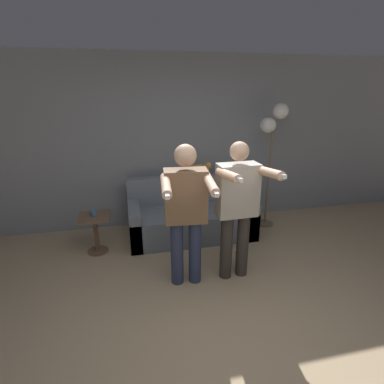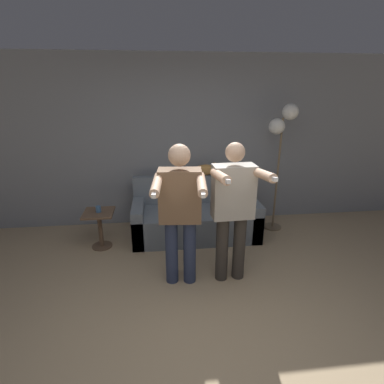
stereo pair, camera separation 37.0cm
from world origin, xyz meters
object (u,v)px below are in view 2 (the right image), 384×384
object	(u,v)px
side_table	(100,222)
cup	(98,209)
floor_lamp	(282,129)
couch	(195,218)
cat	(206,169)
person_left	(180,207)
person_right	(233,205)

from	to	relation	value
side_table	cup	distance (m)	0.20
floor_lamp	cup	bearing A→B (deg)	-173.06
couch	cup	bearing A→B (deg)	-170.48
cat	floor_lamp	size ratio (longest dim) A/B	0.25
couch	person_left	bearing A→B (deg)	-105.00
person_left	cat	bearing A→B (deg)	75.81
couch	cup	xyz separation A→B (m)	(-1.35, -0.23, 0.29)
person_left	side_table	size ratio (longest dim) A/B	3.02
side_table	cup	xyz separation A→B (m)	(0.00, -0.00, 0.20)
cat	person_left	bearing A→B (deg)	-109.49
cat	cup	distance (m)	1.67
floor_lamp	person_right	bearing A→B (deg)	-128.78
person_right	cat	bearing A→B (deg)	90.31
floor_lamp	side_table	bearing A→B (deg)	-173.15
couch	cat	size ratio (longest dim) A/B	3.86
person_right	cup	xyz separation A→B (m)	(-1.61, 0.93, -0.36)
couch	side_table	xyz separation A→B (m)	(-1.35, -0.22, 0.10)
cat	couch	bearing A→B (deg)	-124.76
couch	floor_lamp	distance (m)	1.80
cat	side_table	distance (m)	1.73
person_right	cup	world-z (taller)	person_right
person_left	person_right	world-z (taller)	person_right
couch	cup	distance (m)	1.40
couch	side_table	size ratio (longest dim) A/B	3.46
person_left	cat	size ratio (longest dim) A/B	3.37
person_left	side_table	distance (m)	1.50
person_left	floor_lamp	size ratio (longest dim) A/B	0.83
person_left	person_right	bearing A→B (deg)	5.28
cat	floor_lamp	bearing A→B (deg)	-10.64
floor_lamp	couch	bearing A→B (deg)	-175.84
person_right	cup	bearing A→B (deg)	147.91
floor_lamp	side_table	world-z (taller)	floor_lamp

